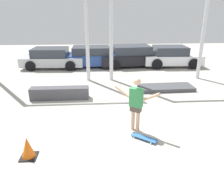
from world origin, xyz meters
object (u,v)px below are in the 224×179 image
at_px(skateboarder, 136,102).
at_px(manual_pad, 166,88).
at_px(parked_car_blue, 93,57).
at_px(traffic_cone, 28,148).
at_px(grind_box, 60,93).
at_px(parked_car_white, 171,56).
at_px(skateboard, 144,138).
at_px(parked_car_silver, 52,58).
at_px(parked_car_black, 133,56).

xyz_separation_m(skateboarder, manual_pad, (2.13, 3.71, -0.91)).
bearing_deg(parked_car_blue, traffic_cone, -99.47).
bearing_deg(parked_car_blue, grind_box, -103.74).
bearing_deg(parked_car_white, manual_pad, -108.87).
bearing_deg(skateboard, parked_car_white, 105.07).
distance_m(skateboarder, parked_car_silver, 9.45).
xyz_separation_m(parked_car_silver, parked_car_white, (8.06, -0.10, 0.03)).
bearing_deg(parked_car_black, traffic_cone, -118.78).
distance_m(parked_car_silver, parked_car_black, 5.45).
bearing_deg(skateboard, manual_pad, 102.92).
relative_size(manual_pad, parked_car_white, 0.67).
bearing_deg(traffic_cone, manual_pad, 43.53).
bearing_deg(parked_car_white, skateboarder, -113.31).
bearing_deg(grind_box, parked_car_white, 39.47).
bearing_deg(traffic_cone, grind_box, 87.33).
height_order(parked_car_silver, parked_car_white, parked_car_white).
bearing_deg(parked_car_white, parked_car_blue, 178.22).
bearing_deg(parked_car_blue, parked_car_white, -3.68).
xyz_separation_m(grind_box, parked_car_silver, (-1.35, 5.63, 0.37)).
distance_m(parked_car_black, parked_car_white, 2.63).
bearing_deg(skateboarder, grind_box, 167.21).
bearing_deg(grind_box, parked_car_black, 54.62).
bearing_deg(skateboard, skateboarder, 144.09).
relative_size(grind_box, parked_car_black, 0.53).
relative_size(grind_box, manual_pad, 0.94).
bearing_deg(parked_car_black, skateboard, -101.74).
distance_m(skateboard, parked_car_blue, 9.40).
distance_m(grind_box, parked_car_white, 8.71).
bearing_deg(manual_pad, skateboarder, -119.88).
distance_m(skateboard, parked_car_silver, 10.06).
relative_size(parked_car_white, traffic_cone, 6.62).
relative_size(skateboard, traffic_cone, 1.30).
height_order(manual_pad, parked_car_black, parked_car_black).
bearing_deg(skateboarder, skateboard, -41.61).
xyz_separation_m(manual_pad, traffic_cone, (-5.19, -4.93, 0.20)).
xyz_separation_m(skateboard, manual_pad, (1.96, 4.29, 0.02)).
distance_m(skateboard, grind_box, 4.57).
height_order(parked_car_blue, parked_car_white, parked_car_white).
distance_m(parked_car_black, traffic_cone, 10.71).
height_order(parked_car_black, parked_car_white, parked_car_black).
bearing_deg(parked_car_silver, grind_box, -74.18).
height_order(skateboarder, manual_pad, skateboarder).
distance_m(skateboard, parked_car_white, 9.68).
distance_m(manual_pad, parked_car_silver, 7.94).
distance_m(grind_box, manual_pad, 5.08).
relative_size(skateboard, parked_car_white, 0.20).
distance_m(grind_box, parked_car_black, 7.09).
bearing_deg(skateboarder, parked_car_silver, 148.25).
bearing_deg(parked_car_silver, traffic_cone, -80.81).
bearing_deg(parked_car_silver, skateboard, -61.73).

